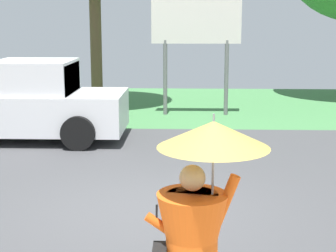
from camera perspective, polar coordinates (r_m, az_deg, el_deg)
ground_plane at (r=11.22m, az=-1.51°, el=-3.75°), size 40.00×22.00×0.20m
monk_pedestrian at (r=4.70m, az=2.95°, el=-11.50°), size 1.04×0.93×2.13m
pickup_truck at (r=13.36m, az=-15.65°, el=2.32°), size 5.20×2.28×1.88m
roadside_billboard at (r=16.00m, az=2.98°, el=10.23°), size 2.60×0.12×3.50m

